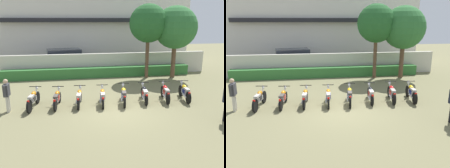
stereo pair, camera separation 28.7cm
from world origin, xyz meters
The scene contains 16 objects.
ground centered at (0.00, 0.00, 0.00)m, with size 60.00×60.00×0.00m, color olive.
building centered at (0.00, 14.50, 3.99)m, with size 18.65×6.50×7.98m.
compound_wall centered at (0.00, 7.76, 0.86)m, with size 17.72×0.30×1.71m, color beige.
hedge_row centered at (0.00, 7.06, 0.38)m, with size 14.17×0.70×0.75m, color #337033.
parked_car centered at (-2.50, 9.63, 0.94)m, with size 4.73×2.62×1.89m.
tree_near_inspector centered at (3.50, 6.29, 3.97)m, with size 2.74×2.74×5.36m.
tree_far_side centered at (5.50, 6.08, 3.68)m, with size 3.09×3.09×5.25m.
motorcycle_in_row_0 centered at (-3.99, 1.13, 0.46)m, with size 0.61×1.96×0.98m.
motorcycle_in_row_1 centered at (-2.84, 1.12, 0.44)m, with size 0.60×1.80×0.94m.
motorcycle_in_row_2 centered at (-1.73, 1.12, 0.44)m, with size 0.60×1.81×0.94m.
motorcycle_in_row_3 centered at (-0.56, 1.03, 0.44)m, with size 0.60×1.79×0.95m.
motorcycle_in_row_4 centered at (0.55, 1.02, 0.45)m, with size 0.61×1.95×0.97m.
motorcycle_in_row_5 centered at (1.71, 1.13, 0.44)m, with size 0.60×1.81×0.94m.
motorcycle_in_row_6 centered at (2.86, 1.07, 0.46)m, with size 0.62×1.87×0.98m.
motorcycle_in_row_7 centered at (3.94, 1.00, 0.46)m, with size 0.60×1.89×0.98m.
inspector_person centered at (-5.08, 0.81, 0.94)m, with size 0.22×0.65×1.60m.
Camera 2 is at (-1.73, -10.21, 4.20)m, focal length 37.18 mm.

